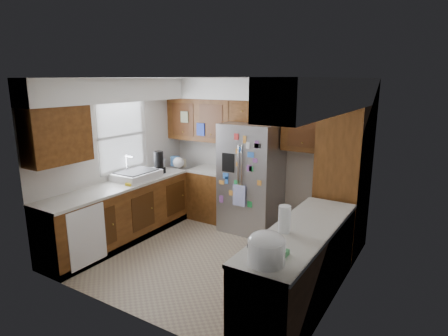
{
  "coord_description": "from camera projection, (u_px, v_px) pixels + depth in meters",
  "views": [
    {
      "loc": [
        2.75,
        -4.11,
        2.49
      ],
      "look_at": [
        -0.0,
        0.35,
        1.24
      ],
      "focal_mm": 30.0,
      "sensor_mm": 36.0,
      "label": 1
    }
  ],
  "objects": [
    {
      "name": "left_counter_clutter",
      "position": [
        168.0,
        163.0,
        6.57
      ],
      "size": [
        0.33,
        0.78,
        0.38
      ],
      "color": "black",
      "rests_on": "left_counter_run"
    },
    {
      "name": "pantry",
      "position": [
        343.0,
        181.0,
        5.32
      ],
      "size": [
        0.6,
        0.9,
        2.15
      ],
      "primitive_type": "cube",
      "color": "#42230C",
      "rests_on": "ground"
    },
    {
      "name": "bridge_cabinet",
      "position": [
        259.0,
        111.0,
        6.11
      ],
      "size": [
        0.96,
        0.34,
        0.35
      ],
      "primitive_type": "cube",
      "color": "#42230C",
      "rests_on": "fridge"
    },
    {
      "name": "room_shell",
      "position": [
        218.0,
        127.0,
        5.32
      ],
      "size": [
        3.64,
        3.24,
        2.52
      ],
      "color": "beige",
      "rests_on": "ground"
    },
    {
      "name": "fridge",
      "position": [
        251.0,
        178.0,
        6.17
      ],
      "size": [
        0.9,
        0.79,
        1.8
      ],
      "color": "gray",
      "rests_on": "ground"
    },
    {
      "name": "sink_assembly",
      "position": [
        136.0,
        175.0,
        6.0
      ],
      "size": [
        0.52,
        0.73,
        0.37
      ],
      "color": "white",
      "rests_on": "left_counter_run"
    },
    {
      "name": "rice_cooker",
      "position": [
        267.0,
        247.0,
        3.23
      ],
      "size": [
        0.34,
        0.33,
        0.29
      ],
      "color": "white",
      "rests_on": "right_counter_run"
    },
    {
      "name": "floor",
      "position": [
        211.0,
        256.0,
        5.38
      ],
      "size": [
        3.6,
        3.6,
        0.0
      ],
      "primitive_type": "plane",
      "color": "tan",
      "rests_on": "ground"
    },
    {
      "name": "paper_towel",
      "position": [
        284.0,
        219.0,
        3.89
      ],
      "size": [
        0.13,
        0.13,
        0.29
      ],
      "primitive_type": "cylinder",
      "color": "white",
      "rests_on": "right_counter_run"
    },
    {
      "name": "right_counter_run",
      "position": [
        300.0,
        271.0,
        4.13
      ],
      "size": [
        0.63,
        2.25,
        0.92
      ],
      "color": "#42230C",
      "rests_on": "ground"
    },
    {
      "name": "left_counter_run",
      "position": [
        142.0,
        211.0,
        6.0
      ],
      "size": [
        1.36,
        3.2,
        0.92
      ],
      "color": "#42230C",
      "rests_on": "ground"
    },
    {
      "name": "fridge_top_items",
      "position": [
        255.0,
        93.0,
        6.04
      ],
      "size": [
        0.55,
        0.32,
        0.27
      ],
      "color": "#245FA8",
      "rests_on": "bridge_cabinet"
    }
  ]
}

